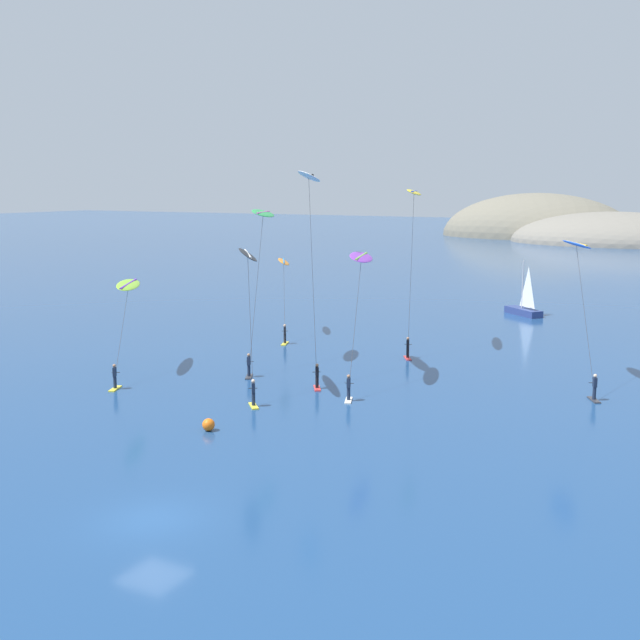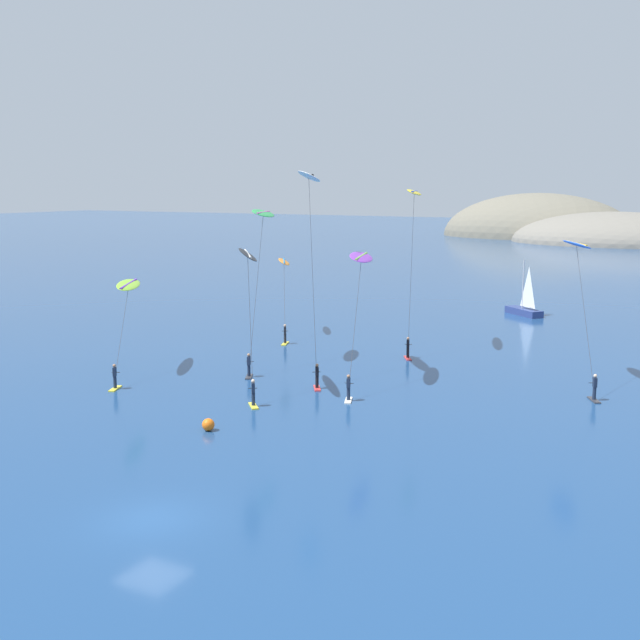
% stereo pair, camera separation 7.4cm
% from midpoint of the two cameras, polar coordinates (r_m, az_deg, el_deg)
% --- Properties ---
extents(ground_plane, '(600.00, 600.00, 0.00)m').
position_cam_midpoint_polar(ground_plane, '(34.16, -11.89, -13.69)').
color(ground_plane, navy).
extents(headland_island, '(122.69, 51.70, 22.81)m').
position_cam_midpoint_polar(headland_island, '(209.99, 21.62, 5.24)').
color(headland_island, '#84755B').
rests_on(headland_island, ground).
extents(sailboat_near, '(5.20, 4.52, 5.70)m').
position_cam_midpoint_polar(sailboat_near, '(86.36, 14.12, 0.80)').
color(sailboat_near, navy).
rests_on(sailboat_near, ground).
extents(kitesurfer_white, '(5.84, 7.76, 14.45)m').
position_cam_midpoint_polar(kitesurfer_white, '(56.68, -0.81, 9.28)').
color(kitesurfer_white, red).
rests_on(kitesurfer_white, ground).
extents(kitesurfer_black, '(5.22, 6.43, 9.42)m').
position_cam_midpoint_polar(kitesurfer_black, '(51.27, -5.18, 3.93)').
color(kitesurfer_black, yellow).
rests_on(kitesurfer_black, ground).
extents(kitesurfer_green, '(3.90, 8.14, 11.67)m').
position_cam_midpoint_polar(kitesurfer_green, '(60.17, -4.19, 6.68)').
color(kitesurfer_green, '#2D2D33').
rests_on(kitesurfer_green, ground).
extents(kitesurfer_blue, '(4.72, 7.84, 9.74)m').
position_cam_midpoint_polar(kitesurfer_blue, '(56.60, 17.83, 4.31)').
color(kitesurfer_blue, '#2D2D33').
rests_on(kitesurfer_blue, ground).
extents(kitesurfer_lime, '(5.48, 8.58, 6.60)m').
position_cam_midpoint_polar(kitesurfer_lime, '(59.09, -13.56, 1.99)').
color(kitesurfer_lime, yellow).
rests_on(kitesurfer_lime, ground).
extents(kitesurfer_orange, '(4.84, 7.43, 6.88)m').
position_cam_midpoint_polar(kitesurfer_orange, '(72.16, -2.62, 3.59)').
color(kitesurfer_orange, yellow).
rests_on(kitesurfer_orange, ground).
extents(kitesurfer_yellow, '(3.24, 7.36, 13.12)m').
position_cam_midpoint_polar(kitesurfer_yellow, '(65.15, 6.63, 8.08)').
color(kitesurfer_yellow, red).
rests_on(kitesurfer_yellow, ground).
extents(kitesurfer_purple, '(3.61, 8.68, 8.94)m').
position_cam_midpoint_polar(kitesurfer_purple, '(53.89, 2.85, 3.83)').
color(kitesurfer_purple, silver).
rests_on(kitesurfer_purple, ground).
extents(marker_buoy, '(0.70, 0.70, 0.70)m').
position_cam_midpoint_polar(marker_buoy, '(44.92, -7.98, -7.38)').
color(marker_buoy, orange).
rests_on(marker_buoy, ground).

